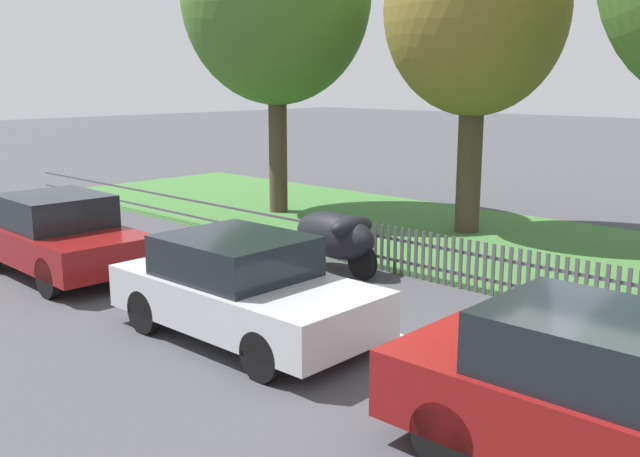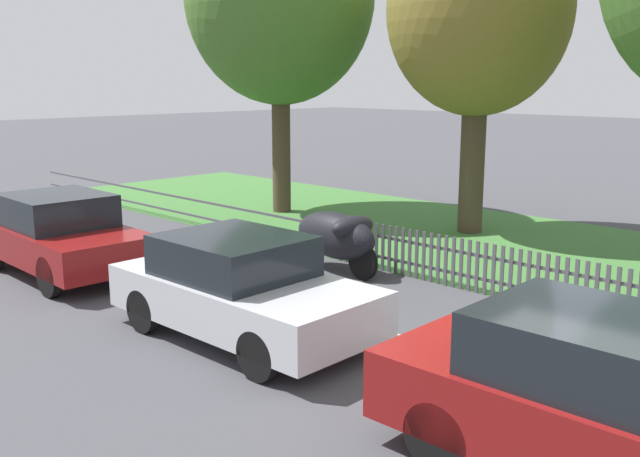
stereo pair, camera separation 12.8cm
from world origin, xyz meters
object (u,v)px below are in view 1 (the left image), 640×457
object	(u,v)px
parked_car_black_saloon	(243,288)
parked_car_navy_estate	(627,406)
covered_motorcycle	(336,235)
tree_behind_motorcycle	(476,11)
parked_car_silver_hatchback	(60,235)

from	to	relation	value
parked_car_black_saloon	parked_car_navy_estate	world-z (taller)	parked_car_navy_estate
parked_car_black_saloon	covered_motorcycle	bearing A→B (deg)	111.12
covered_motorcycle	tree_behind_motorcycle	size ratio (longest dim) A/B	0.29
parked_car_silver_hatchback	tree_behind_motorcycle	bearing A→B (deg)	69.92
parked_car_silver_hatchback	parked_car_navy_estate	bearing A→B (deg)	1.52
parked_car_black_saloon	tree_behind_motorcycle	bearing A→B (deg)	99.98
parked_car_navy_estate	covered_motorcycle	bearing A→B (deg)	150.69
tree_behind_motorcycle	parked_car_navy_estate	bearing A→B (deg)	-50.69
parked_car_black_saloon	covered_motorcycle	world-z (taller)	parked_car_black_saloon
covered_motorcycle	parked_car_silver_hatchback	bearing A→B (deg)	-129.94
parked_car_black_saloon	covered_motorcycle	size ratio (longest dim) A/B	1.85
parked_car_silver_hatchback	covered_motorcycle	xyz separation A→B (m)	(3.44, 3.52, -0.05)
parked_car_black_saloon	parked_car_navy_estate	distance (m)	5.13
parked_car_black_saloon	parked_car_silver_hatchback	bearing A→B (deg)	-179.06
tree_behind_motorcycle	parked_car_silver_hatchback	bearing A→B (deg)	-111.56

